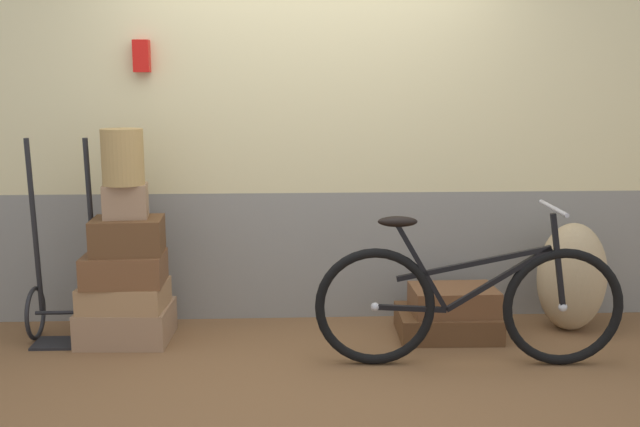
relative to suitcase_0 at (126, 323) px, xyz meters
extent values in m
cube|color=brown|center=(1.15, -0.36, -0.14)|extent=(9.07, 5.20, 0.06)
cube|color=gray|center=(1.15, 0.49, 0.32)|extent=(7.07, 0.20, 0.86)
cube|color=beige|center=(1.15, 0.49, 1.80)|extent=(7.07, 0.20, 2.10)
cube|color=red|center=(0.10, 0.35, 1.64)|extent=(0.10, 0.08, 0.20)
cube|color=#937051|center=(0.00, 0.00, 0.00)|extent=(0.56, 0.47, 0.22)
cube|color=#9E754C|center=(0.00, -0.03, 0.19)|extent=(0.52, 0.41, 0.16)
cube|color=brown|center=(0.01, -0.05, 0.36)|extent=(0.48, 0.35, 0.19)
cube|color=brown|center=(0.04, -0.03, 0.56)|extent=(0.43, 0.34, 0.22)
cube|color=#937051|center=(0.03, 0.00, 0.77)|extent=(0.28, 0.24, 0.20)
cube|color=brown|center=(2.02, -0.01, -0.03)|extent=(0.64, 0.48, 0.16)
cube|color=brown|center=(2.04, -0.03, 0.13)|extent=(0.53, 0.36, 0.16)
cylinder|color=#A8844C|center=(0.03, -0.03, 1.04)|extent=(0.25, 0.25, 0.33)
torus|color=black|center=(-0.57, 0.04, 0.06)|extent=(0.03, 0.33, 0.33)
torus|color=black|center=(-0.16, 0.04, 0.06)|extent=(0.03, 0.33, 0.33)
cylinder|color=black|center=(-0.37, 0.04, 0.06)|extent=(0.40, 0.02, 0.02)
cylinder|color=black|center=(-0.54, 0.04, 0.60)|extent=(0.03, 0.10, 1.09)
cylinder|color=black|center=(-0.19, 0.04, 0.60)|extent=(0.03, 0.10, 1.09)
cube|color=black|center=(-0.37, -0.07, -0.10)|extent=(0.36, 0.22, 0.02)
ellipsoid|color=tan|center=(2.83, 0.06, 0.24)|extent=(0.44, 0.38, 0.70)
torus|color=black|center=(1.49, -0.48, 0.23)|extent=(0.68, 0.09, 0.68)
sphere|color=#B2B2B7|center=(1.49, -0.48, 0.23)|extent=(0.05, 0.05, 0.05)
torus|color=black|center=(2.55, -0.53, 0.23)|extent=(0.68, 0.09, 0.68)
sphere|color=#B2B2B7|center=(2.55, -0.53, 0.23)|extent=(0.05, 0.05, 0.05)
cube|color=black|center=(2.18, -0.51, 0.39)|extent=(0.59, 0.06, 0.38)
cube|color=black|center=(1.75, -0.49, 0.46)|extent=(0.31, 0.04, 0.50)
cube|color=black|center=(1.69, -0.49, 0.22)|extent=(0.40, 0.05, 0.04)
cube|color=black|center=(2.04, -0.51, 0.48)|extent=(0.86, 0.07, 0.21)
cube|color=black|center=(2.50, -0.53, 0.50)|extent=(0.11, 0.03, 0.54)
ellipsoid|color=black|center=(1.61, -0.48, 0.72)|extent=(0.22, 0.10, 0.06)
cylinder|color=#A5A5AD|center=(2.46, -0.53, 0.79)|extent=(0.05, 0.46, 0.02)
camera|label=1|loc=(0.99, -4.39, 1.46)|focal=40.82mm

